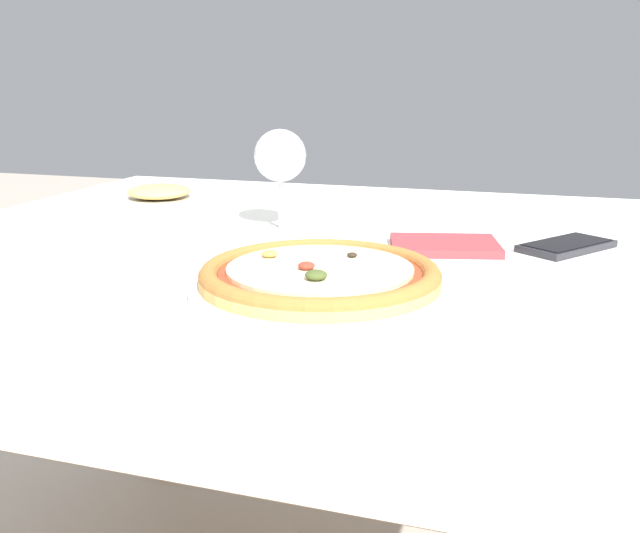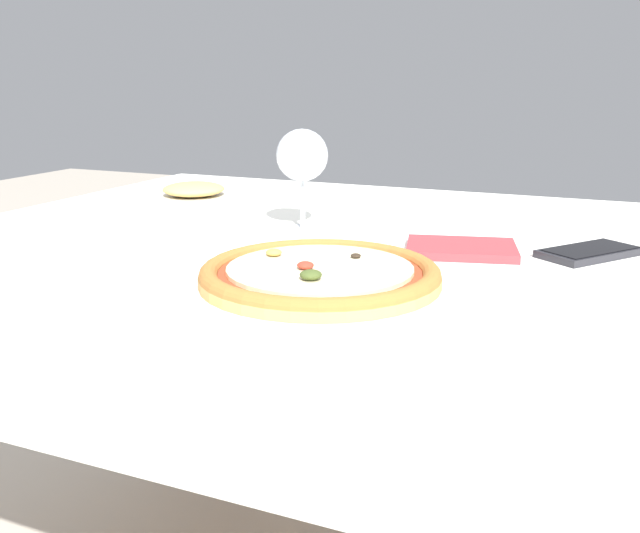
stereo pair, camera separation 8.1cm
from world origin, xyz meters
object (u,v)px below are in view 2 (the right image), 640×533
at_px(dining_table, 298,299).
at_px(cell_phone, 590,252).
at_px(pizza_plate, 320,277).
at_px(wine_glass_far_left, 302,158).
at_px(fork, 171,237).
at_px(side_plate, 194,194).

bearing_deg(dining_table, cell_phone, 15.03).
relative_size(dining_table, cell_phone, 7.56).
height_order(pizza_plate, wine_glass_far_left, wine_glass_far_left).
bearing_deg(pizza_plate, dining_table, 121.62).
xyz_separation_m(fork, cell_phone, (0.59, 0.14, 0.00)).
bearing_deg(wine_glass_far_left, dining_table, -69.48).
relative_size(cell_phone, side_plate, 0.76).
distance_m(fork, wine_glass_far_left, 0.24).
bearing_deg(dining_table, pizza_plate, -58.38).
xyz_separation_m(pizza_plate, side_plate, (-0.47, 0.46, -0.00)).
relative_size(pizza_plate, side_plate, 1.46).
xyz_separation_m(dining_table, fork, (-0.19, -0.03, 0.08)).
height_order(dining_table, side_plate, side_plate).
xyz_separation_m(fork, side_plate, (-0.15, 0.30, 0.01)).
distance_m(wine_glass_far_left, cell_phone, 0.45).
distance_m(pizza_plate, fork, 0.35).
distance_m(wine_glass_far_left, side_plate, 0.37).
xyz_separation_m(pizza_plate, wine_glass_far_left, (-0.16, 0.29, 0.10)).
xyz_separation_m(cell_phone, side_plate, (-0.74, 0.16, 0.01)).
bearing_deg(fork, cell_phone, 13.39).
bearing_deg(wine_glass_far_left, pizza_plate, -61.98).
bearing_deg(side_plate, dining_table, -37.34).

